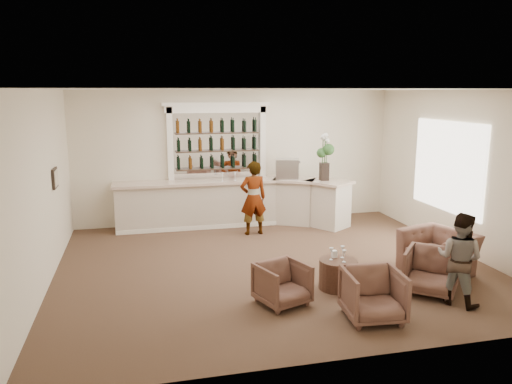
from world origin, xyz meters
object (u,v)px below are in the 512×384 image
bar_counter (234,203)px  armchair_left (282,284)px  espresso_machine (287,169)px  flower_vase (325,154)px  armchair_far (438,252)px  guest (459,259)px  cocktail_table (338,274)px  armchair_center (373,295)px  sommelier (253,198)px  armchair_right (431,271)px

bar_counter → armchair_left: size_ratio=7.84×
espresso_machine → flower_vase: 0.99m
armchair_left → armchair_far: (3.19, 0.71, 0.05)m
bar_counter → espresso_machine: 1.55m
guest → flower_vase: (-0.38, 4.83, 1.05)m
cocktail_table → flower_vase: (1.19, 3.82, 1.53)m
bar_counter → guest: guest is taller
cocktail_table → espresso_machine: 4.42m
cocktail_table → armchair_center: size_ratio=0.78×
bar_counter → armchair_left: bearing=-92.0°
cocktail_table → sommelier: size_ratio=0.38×
armchair_center → armchair_far: 2.57m
sommelier → espresso_machine: 1.38m
armchair_left → guest: bearing=-32.7°
bar_counter → espresso_machine: size_ratio=10.22×
armchair_right → armchair_center: bearing=-113.3°
sommelier → guest: 5.03m
armchair_center → armchair_left: bearing=149.6°
bar_counter → armchair_center: bearing=-80.2°
armchair_far → flower_vase: (-0.90, 3.51, 1.40)m
bar_counter → espresso_machine: (1.32, -0.08, 0.81)m
bar_counter → armchair_center: size_ratio=6.93×
espresso_machine → armchair_far: bearing=-50.0°
armchair_far → flower_vase: bearing=175.6°
sommelier → armchair_far: sommelier is taller
guest → sommelier: bearing=-8.8°
armchair_left → armchair_far: bearing=-7.2°
sommelier → armchair_far: bearing=126.4°
armchair_far → armchair_center: bearing=-72.3°
armchair_right → espresso_machine: espresso_machine is taller
cocktail_table → armchair_far: armchair_far is taller
bar_counter → armchair_right: size_ratio=6.98×
armchair_right → bar_counter: bearing=156.1°
guest → cocktail_table: bearing=22.2°
bar_counter → flower_vase: size_ratio=5.02×
armchair_center → armchair_right: bearing=31.7°
bar_counter → armchair_far: bar_counter is taller
sommelier → armchair_center: (0.68, -4.72, -0.48)m
armchair_left → flower_vase: bearing=41.8°
guest → espresso_machine: (-1.18, 5.26, 0.65)m
espresso_machine → armchair_right: bearing=-61.5°
flower_vase → armchair_left: bearing=-118.5°
bar_counter → sommelier: size_ratio=3.34×
bar_counter → cocktail_table: bar_counter is taller
bar_counter → cocktail_table: size_ratio=8.90×
armchair_far → guest: bearing=-40.5°
armchair_center → espresso_machine: size_ratio=1.48×
armchair_far → flower_vase: size_ratio=1.02×
armchair_center → armchair_right: (1.37, 0.67, -0.00)m
armchair_far → armchair_right: bearing=-57.8°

